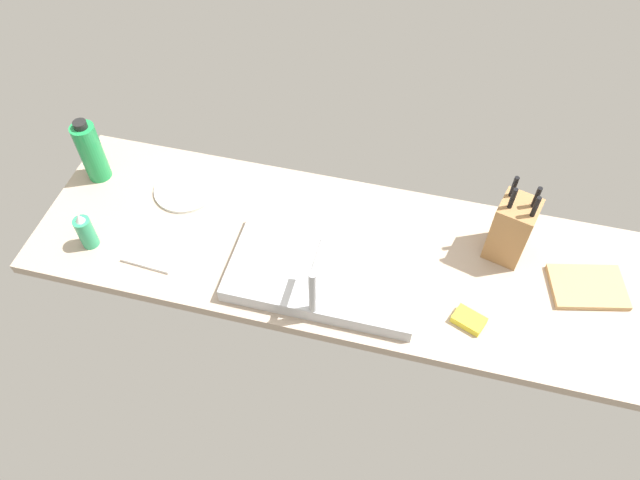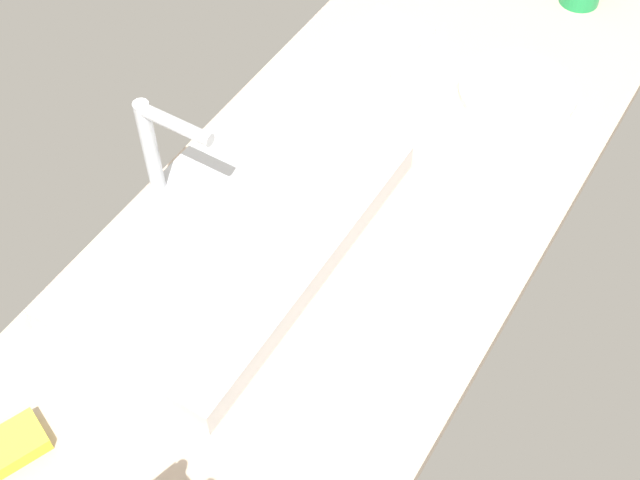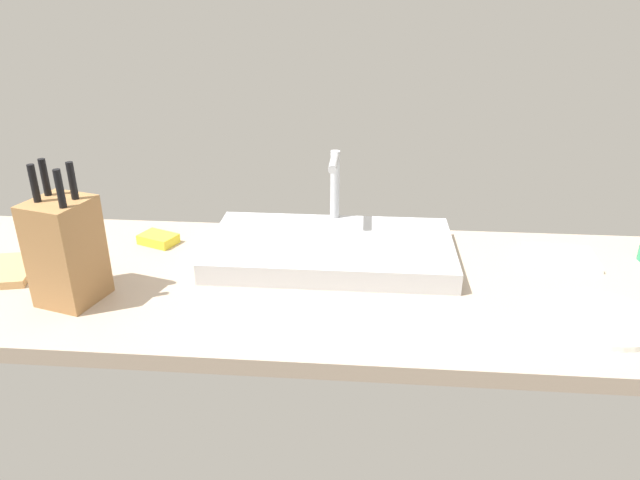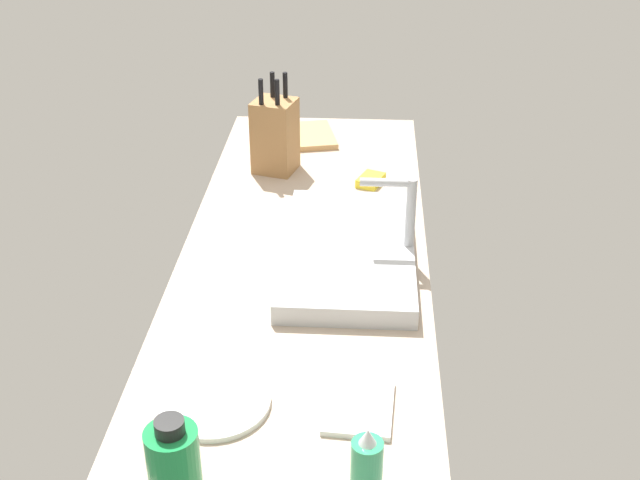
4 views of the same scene
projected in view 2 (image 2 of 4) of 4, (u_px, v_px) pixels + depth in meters
countertop_slab at (296, 280)px, 133.52cm from camera, size 191.88×61.33×3.50cm
sink_basin at (236, 232)px, 133.96cm from camera, size 57.22×31.56×4.88cm
faucet at (158, 153)px, 129.36cm from camera, size 5.50×13.38×22.37cm
dinner_plate at (517, 91)px, 156.50cm from camera, size 21.21×21.21×1.20cm
dish_towel at (385, 41)px, 165.16cm from camera, size 16.95×13.70×1.20cm
dish_sponge at (10, 446)px, 113.36cm from camera, size 10.59×8.93×2.40cm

